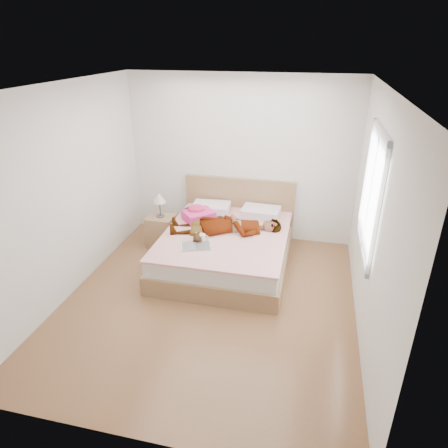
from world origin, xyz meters
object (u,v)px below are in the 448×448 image
Objects in this scene: phone at (201,205)px; bed at (227,245)px; coffee_mug at (202,238)px; nightstand at (162,229)px; magazine at (196,246)px; woman at (226,223)px; plush_toy at (198,238)px; towel at (198,214)px.

phone is 0.05× the size of bed.
coffee_mug is 1.13m from nightstand.
magazine is at bearing -91.51° from phone.
magazine is at bearing -117.17° from bed.
plush_toy is (-0.30, -0.45, -0.05)m from woman.
woman is at bearing 65.00° from magazine.
towel is at bearing 104.42° from magazine.
bed is 2.33× the size of nightstand.
phone is 0.67× the size of coffee_mug.
woman is 0.67m from magazine.
bed is at bearing -53.76° from phone.
phone is 0.79m from bed.
phone is at bearing 107.41° from coffee_mug.
magazine is 2.27× the size of plush_toy.
towel is (-0.51, 0.28, 0.33)m from bed.
nightstand is (-1.11, 0.23, -0.33)m from woman.
magazine is (-0.28, -0.60, -0.10)m from woman.
towel reaches higher than magazine.
phone is 0.45× the size of plush_toy.
bed is 14.82× the size of coffee_mug.
coffee_mug reaches higher than magazine.
woman is 17.18× the size of phone.
towel is 3.97× the size of coffee_mug.
nightstand is at bearing 139.95° from plush_toy.
woman is 0.50m from coffee_mug.
phone is 0.20× the size of magazine.
plush_toy is at bearing -47.77° from woman.
bed reaches higher than towel.
phone is at bearing -142.48° from woman.
towel is 0.89m from magazine.
plush_toy is (-0.06, -0.02, 0.00)m from coffee_mug.
woman is at bearing 60.93° from coffee_mug.
woman is at bearing -26.61° from towel.
plush_toy is at bearing -40.05° from nightstand.
plush_toy is at bearing 96.97° from magazine.
coffee_mug is at bearing -86.41° from phone.
plush_toy reaches higher than coffee_mug.
bed is at bearing -13.24° from nightstand.
woman is 0.54m from plush_toy.
towel is at bearing -104.10° from phone.
woman is 1.18m from nightstand.
phone is at bearing 102.30° from magazine.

